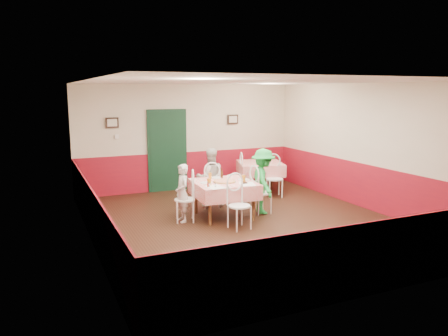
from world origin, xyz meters
name	(u,v)px	position (x,y,z in m)	size (l,w,h in m)	color
floor	(246,223)	(0.00, 0.00, 0.00)	(7.00, 7.00, 0.00)	black
ceiling	(247,82)	(0.00, 0.00, 2.80)	(7.00, 7.00, 0.00)	white
back_wall	(188,137)	(0.00, 3.50, 1.40)	(6.00, 0.10, 2.80)	beige
front_wall	(374,191)	(0.00, -3.50, 1.40)	(6.00, 0.10, 2.80)	beige
left_wall	(88,164)	(-3.00, 0.00, 1.40)	(0.10, 7.00, 2.80)	beige
right_wall	(366,146)	(3.00, 0.00, 1.40)	(0.10, 7.00, 2.80)	beige
wainscot_back	(189,170)	(0.00, 3.48, 0.50)	(6.00, 0.03, 1.00)	maroon
wainscot_front	(369,259)	(0.00, -3.48, 0.50)	(6.00, 0.03, 1.00)	maroon
wainscot_left	(92,216)	(-2.98, 0.00, 0.50)	(0.03, 7.00, 1.00)	maroon
wainscot_right	(364,186)	(2.98, 0.00, 0.50)	(0.03, 7.00, 1.00)	maroon
door	(167,152)	(-0.60, 3.45, 1.05)	(0.96, 0.06, 2.10)	black
picture_left	(112,123)	(-2.00, 3.45, 1.85)	(0.32, 0.03, 0.26)	black
picture_right	(233,119)	(1.30, 3.45, 1.85)	(0.32, 0.03, 0.26)	black
thermostat	(117,137)	(-1.90, 3.45, 1.50)	(0.10, 0.03, 0.10)	white
main_table	(224,200)	(-0.24, 0.56, 0.38)	(1.22, 1.22, 0.77)	red
second_table	(260,177)	(1.65, 2.45, 0.38)	(1.12, 1.12, 0.77)	red
chair_left	(185,200)	(-1.09, 0.61, 0.45)	(0.42, 0.42, 0.90)	white
chair_right	(261,193)	(0.61, 0.51, 0.45)	(0.42, 0.42, 0.90)	white
chair_far	(211,188)	(-0.19, 1.41, 0.45)	(0.42, 0.42, 0.90)	white
chair_near	(239,206)	(-0.29, -0.29, 0.45)	(0.42, 0.42, 0.90)	white
chair_second_a	(235,176)	(0.90, 2.45, 0.45)	(0.42, 0.42, 0.90)	white
chair_second_b	(275,179)	(1.65, 1.70, 0.45)	(0.42, 0.42, 0.90)	white
pizza	(225,181)	(-0.24, 0.53, 0.78)	(0.46, 0.46, 0.03)	#B74723
plate_left	(206,183)	(-0.64, 0.57, 0.77)	(0.25, 0.25, 0.01)	white
plate_right	(243,180)	(0.21, 0.56, 0.77)	(0.25, 0.25, 0.01)	white
plate_far	(217,178)	(-0.23, 0.99, 0.77)	(0.25, 0.25, 0.01)	white
glass_a	(209,182)	(-0.67, 0.33, 0.83)	(0.08, 0.08, 0.14)	#BF7219
glass_b	(243,179)	(0.10, 0.33, 0.84)	(0.08, 0.08, 0.15)	#BF7219
glass_c	(210,176)	(-0.38, 1.00, 0.82)	(0.07, 0.07, 0.13)	#BF7219
beer_bottle	(222,174)	(-0.13, 0.93, 0.86)	(0.05, 0.05, 0.20)	#381C0A
shaker_a	(210,185)	(-0.72, 0.19, 0.81)	(0.04, 0.04, 0.09)	silver
shaker_b	(215,185)	(-0.61, 0.15, 0.81)	(0.04, 0.04, 0.09)	silver
shaker_c	(208,185)	(-0.74, 0.23, 0.81)	(0.04, 0.04, 0.09)	#B23319
menu_left	(215,187)	(-0.62, 0.16, 0.76)	(0.30, 0.40, 0.00)	white
menu_right	(247,184)	(0.09, 0.16, 0.76)	(0.30, 0.40, 0.00)	white
wallet	(244,183)	(0.07, 0.24, 0.77)	(0.11, 0.09, 0.02)	black
diner_left	(182,193)	(-1.14, 0.62, 0.59)	(0.43, 0.28, 1.18)	gray
diner_far	(210,178)	(-0.19, 1.46, 0.68)	(0.66, 0.51, 1.35)	gray
diner_right	(263,181)	(0.66, 0.51, 0.70)	(0.91, 0.52, 1.41)	gray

